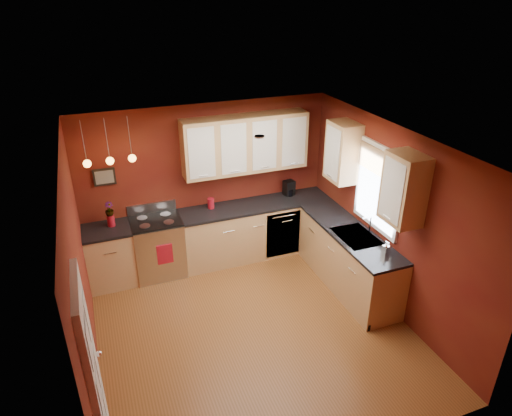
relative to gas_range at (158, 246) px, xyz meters
name	(u,v)px	position (x,y,z in m)	size (l,w,h in m)	color
floor	(253,329)	(0.92, -1.80, -0.48)	(4.20, 4.20, 0.00)	brown
ceiling	(252,145)	(0.92, -1.80, 2.12)	(4.00, 4.20, 0.02)	beige
wall_back	(207,183)	(0.92, 0.30, 0.82)	(4.00, 0.02, 2.60)	maroon
wall_front	(340,367)	(0.92, -3.90, 0.82)	(4.00, 0.02, 2.60)	maroon
wall_left	(81,280)	(-1.08, -1.80, 0.82)	(0.02, 4.20, 2.60)	maroon
wall_right	(390,219)	(2.92, -1.80, 0.82)	(0.02, 4.20, 2.60)	maroon
base_cabinets_back_left	(111,257)	(-0.73, 0.00, -0.03)	(0.70, 0.60, 0.90)	tan
base_cabinets_back_right	(256,230)	(1.65, 0.00, -0.03)	(2.54, 0.60, 0.90)	tan
base_cabinets_right	(348,260)	(2.62, -1.35, -0.03)	(0.60, 2.10, 0.90)	tan
counter_back_left	(106,230)	(-0.73, 0.00, 0.44)	(0.70, 0.62, 0.04)	black
counter_back_right	(256,205)	(1.65, 0.00, 0.44)	(2.54, 0.62, 0.04)	black
counter_right	(351,232)	(2.62, -1.35, 0.44)	(0.62, 2.10, 0.04)	black
gas_range	(158,246)	(0.00, 0.00, 0.00)	(0.76, 0.64, 1.11)	#B6B5BA
dishwasher_front	(283,234)	(2.02, -0.29, -0.03)	(0.60, 0.02, 0.80)	#B6B5BA
sink	(356,237)	(2.62, -1.50, 0.43)	(0.50, 0.70, 0.33)	gray
window	(379,186)	(2.89, -1.50, 1.21)	(0.06, 1.02, 1.22)	white
door_left_wall	(94,378)	(-1.05, -3.00, 0.54)	(0.12, 0.82, 2.05)	white
upper_cabinets_back	(245,144)	(1.52, 0.12, 1.47)	(2.00, 0.35, 0.90)	tan
upper_cabinets_right	(370,169)	(2.75, -1.48, 1.47)	(0.35, 1.95, 0.90)	tan
wall_picture	(104,177)	(-0.63, 0.28, 1.17)	(0.32, 0.03, 0.26)	black
pendant_lights	(110,160)	(-0.53, -0.05, 1.53)	(0.71, 0.11, 0.66)	gray
red_canister	(211,203)	(0.92, 0.12, 0.55)	(0.11, 0.11, 0.17)	#A71220
red_vase	(111,220)	(-0.64, 0.07, 0.55)	(0.11, 0.11, 0.18)	#A71220
flowers	(109,210)	(-0.64, 0.07, 0.73)	(0.13, 0.13, 0.23)	#A71220
coffee_maker	(289,188)	(2.31, 0.14, 0.58)	(0.20, 0.19, 0.25)	black
soap_pump	(386,248)	(2.73, -2.05, 0.55)	(0.08, 0.09, 0.19)	white
dish_towel	(165,254)	(0.05, -0.33, 0.04)	(0.24, 0.02, 0.32)	#A71220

